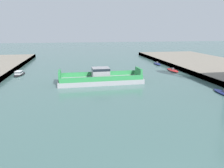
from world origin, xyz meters
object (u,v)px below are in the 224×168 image
at_px(moored_boat_far_left, 157,64).
at_px(moored_boat_mid_right, 173,70).
at_px(chain_ferry, 101,78).
at_px(moored_boat_near_left, 19,73).

bearing_deg(moored_boat_far_left, moored_boat_mid_right, -89.80).
bearing_deg(chain_ferry, moored_boat_mid_right, 25.14).
distance_m(moored_boat_near_left, moored_boat_mid_right, 44.91).
relative_size(chain_ferry, moored_boat_far_left, 3.11).
xyz_separation_m(moored_boat_mid_right, moored_boat_far_left, (-0.04, 12.48, 0.04)).
height_order(moored_boat_mid_right, moored_boat_far_left, moored_boat_far_left).
bearing_deg(moored_boat_mid_right, moored_boat_far_left, 90.20).
bearing_deg(moored_boat_near_left, moored_boat_far_left, 13.42).
distance_m(moored_boat_near_left, moored_boat_far_left, 46.09).
height_order(moored_boat_near_left, moored_boat_mid_right, moored_boat_near_left).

